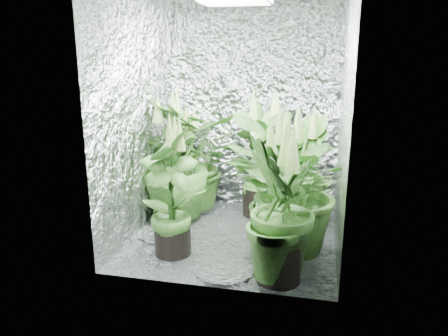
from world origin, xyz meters
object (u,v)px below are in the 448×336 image
object	(u,v)px
plant_e	(290,189)
circulation_fan	(312,219)
plant_c	(301,171)
plant_f	(171,193)
plant_g	(280,212)
plant_b	(261,160)
plant_a	(193,161)
plant_d	(176,162)

from	to	relation	value
plant_e	circulation_fan	world-z (taller)	plant_e
plant_c	plant_e	xyz separation A→B (m)	(-0.05, -0.68, 0.05)
plant_c	plant_f	size ratio (longest dim) A/B	0.99
plant_g	circulation_fan	bearing A→B (deg)	75.85
plant_b	plant_g	bearing A→B (deg)	-76.02
plant_b	plant_c	xyz separation A→B (m)	(0.36, -0.10, -0.05)
plant_b	plant_f	bearing A→B (deg)	-119.19
plant_e	plant_f	bearing A→B (deg)	-169.82
plant_b	plant_e	size ratio (longest dim) A/B	1.00
plant_a	plant_c	distance (m)	1.00
plant_a	plant_d	bearing A→B (deg)	-106.36
plant_b	plant_d	world-z (taller)	plant_d
plant_d	plant_f	size ratio (longest dim) A/B	1.11
circulation_fan	plant_a	bearing A→B (deg)	143.66
plant_d	plant_a	bearing A→B (deg)	73.64
plant_b	plant_c	distance (m)	0.38
plant_d	plant_f	xyz separation A→B (m)	(0.19, -0.67, -0.05)
plant_a	plant_b	distance (m)	0.63
plant_d	circulation_fan	bearing A→B (deg)	-5.46
plant_e	plant_g	xyz separation A→B (m)	(-0.03, -0.38, -0.03)
plant_b	plant_e	world-z (taller)	plant_b
plant_d	plant_e	world-z (taller)	plant_d
plant_a	plant_d	world-z (taller)	plant_d
plant_g	circulation_fan	distance (m)	0.88
plant_b	plant_f	size ratio (longest dim) A/B	1.10
plant_b	plant_f	distance (m)	1.06
plant_c	plant_a	bearing A→B (deg)	174.22
plant_a	plant_g	world-z (taller)	plant_g
plant_f	circulation_fan	distance (m)	1.19
plant_e	circulation_fan	size ratio (longest dim) A/B	3.46
plant_c	plant_d	xyz separation A→B (m)	(-1.07, -0.15, 0.06)
plant_f	plant_g	xyz separation A→B (m)	(0.80, -0.23, 0.01)
plant_c	plant_g	world-z (taller)	plant_g
plant_f	circulation_fan	size ratio (longest dim) A/B	3.15
plant_e	plant_c	bearing A→B (deg)	85.92
plant_g	plant_b	bearing A→B (deg)	103.98
plant_b	plant_d	xyz separation A→B (m)	(-0.71, -0.26, 0.00)
plant_f	plant_c	bearing A→B (deg)	43.07
plant_g	plant_c	bearing A→B (deg)	85.76
plant_b	circulation_fan	size ratio (longest dim) A/B	3.47
plant_b	plant_c	bearing A→B (deg)	-15.63
circulation_fan	plant_g	bearing A→B (deg)	-122.21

